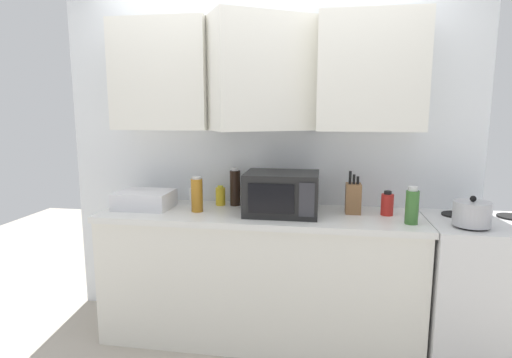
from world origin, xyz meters
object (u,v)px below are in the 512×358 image
bottle_yellow_mustard (220,196)px  bottle_amber_vinegar (197,195)px  microwave (282,193)px  dish_rack (145,199)px  bottle_soy_dark (235,187)px  stove_range (486,290)px  bottle_red_sauce (387,204)px  bottle_white_jar (193,195)px  knife_block (353,198)px  bottle_green_oil (412,206)px  kettle (472,213)px

bottle_yellow_mustard → bottle_amber_vinegar: bottle_amber_vinegar is taller
microwave → bottle_yellow_mustard: size_ratio=3.33×
dish_rack → bottle_yellow_mustard: bearing=18.4°
bottle_soy_dark → stove_range: bearing=-6.8°
dish_rack → bottle_red_sauce: 1.67m
stove_range → bottle_white_jar: bottle_white_jar is taller
knife_block → bottle_red_sauce: size_ratio=1.77×
dish_rack → bottle_yellow_mustard: (0.51, 0.17, 0.01)m
bottle_yellow_mustard → bottle_amber_vinegar: 0.25m
knife_block → bottle_green_oil: 0.40m
bottle_soy_dark → bottle_yellow_mustard: bearing=-174.1°
dish_rack → bottle_green_oil: size_ratio=1.65×
microwave → dish_rack: size_ratio=1.26×
stove_range → bottle_green_oil: size_ratio=3.96×
bottle_green_oil → bottle_amber_vinegar: 1.38m
knife_block → bottle_amber_vinegar: 1.05m
knife_block → bottle_red_sauce: bearing=-5.5°
bottle_yellow_mustard → stove_range: bearing=-6.1°
microwave → bottle_green_oil: microwave is taller
stove_range → bottle_soy_dark: 1.78m
microwave → bottle_soy_dark: 0.41m
dish_rack → bottle_white_jar: bottle_white_jar is taller
kettle → bottle_white_jar: kettle is taller
knife_block → bottle_soy_dark: (-0.83, 0.10, 0.03)m
bottle_red_sauce → bottle_amber_vinegar: bearing=-175.2°
microwave → knife_block: bearing=12.1°
knife_block → stove_range: bearing=-6.8°
bottle_green_oil → bottle_white_jar: bearing=169.0°
bottle_red_sauce → kettle: bearing=-26.0°
stove_range → bottle_amber_vinegar: bearing=-179.2°
bottle_soy_dark → bottle_green_oil: bottle_soy_dark is taller
knife_block → bottle_green_oil: (0.33, -0.22, 0.01)m
bottle_amber_vinegar → dish_rack: bearing=173.4°
bottle_red_sauce → bottle_amber_vinegar: 1.27m
microwave → bottle_red_sauce: microwave is taller
dish_rack → bottle_amber_vinegar: 0.41m
bottle_soy_dark → microwave: bearing=-29.3°
dish_rack → bottle_red_sauce: (1.67, 0.06, 0.01)m
microwave → bottle_amber_vinegar: (-0.58, -0.03, -0.02)m
bottle_red_sauce → bottle_white_jar: 1.36m
bottle_soy_dark → bottle_amber_vinegar: (-0.22, -0.23, -0.01)m
bottle_soy_dark → bottle_white_jar: size_ratio=1.80×
stove_range → bottle_yellow_mustard: (-1.78, 0.19, 0.52)m
bottle_white_jar → bottle_amber_vinegar: bearing=-64.3°
bottle_red_sauce → bottle_green_oil: bottle_green_oil is taller
dish_rack → kettle: bearing=-4.3°
dish_rack → bottle_green_oil: 1.79m
microwave → bottle_white_jar: 0.70m
kettle → bottle_red_sauce: bearing=154.0°
dish_rack → bottle_soy_dark: 0.65m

